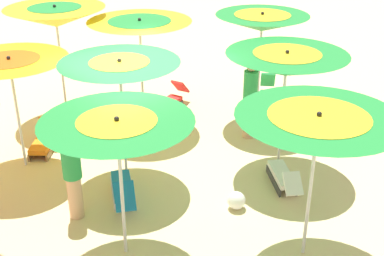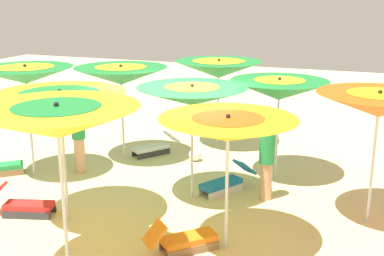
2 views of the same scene
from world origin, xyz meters
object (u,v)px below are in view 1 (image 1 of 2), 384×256
lounger_1 (268,96)px  beach_ball (236,200)px  beach_umbrella_1 (286,64)px  lounger_3 (44,141)px  beachgoer_0 (72,172)px  lounger_4 (283,177)px  beachgoer_1 (250,98)px  beach_umbrella_8 (56,17)px  lounger_0 (169,101)px  beach_umbrella_5 (140,28)px  beach_umbrella_2 (262,23)px  beach_umbrella_3 (118,135)px  lounger_2 (123,189)px  beach_umbrella_0 (317,130)px  beach_umbrella_7 (10,69)px  beach_umbrella_4 (120,71)px

lounger_1 → beach_ball: size_ratio=4.03×
beach_umbrella_1 → lounger_3: beach_umbrella_1 is taller
beachgoer_0 → lounger_3: bearing=21.9°
lounger_4 → beachgoer_1: bearing=5.0°
beach_umbrella_8 → lounger_0: (1.47, 1.95, -2.10)m
beach_umbrella_8 → beach_umbrella_5: bearing=34.3°
lounger_4 → lounger_1: bearing=-10.6°
beach_umbrella_2 → lounger_3: beach_umbrella_2 is taller
beach_umbrella_5 → beach_umbrella_8: beach_umbrella_8 is taller
lounger_3 → beach_ball: 4.31m
beach_umbrella_5 → lounger_4: (3.91, 0.11, -1.99)m
beach_umbrella_3 → lounger_4: 3.64m
beach_umbrella_3 → beach_ball: bearing=79.6°
lounger_2 → beachgoer_0: beachgoer_0 is taller
lounger_3 → beach_umbrella_0: bearing=56.7°
beach_umbrella_2 → beach_umbrella_8: bearing=-136.3°
beach_umbrella_7 → beach_umbrella_2: bearing=71.6°
beach_umbrella_4 → beach_ball: beach_umbrella_4 is taller
lounger_3 → beachgoer_0: 2.65m
beach_umbrella_0 → lounger_1: beach_umbrella_0 is taller
beach_umbrella_2 → lounger_1: beach_umbrella_2 is taller
beach_umbrella_3 → beach_umbrella_5: beach_umbrella_5 is taller
beach_umbrella_3 → beachgoer_1: beach_umbrella_3 is taller
beach_umbrella_4 → beach_umbrella_7: (-1.67, -1.20, -0.09)m
beach_umbrella_2 → lounger_3: bearing=-114.2°
beach_umbrella_8 → lounger_3: size_ratio=2.34×
beach_umbrella_8 → beach_ball: bearing=0.7°
lounger_1 → lounger_2: bearing=-29.8°
lounger_2 → lounger_3: bearing=33.3°
beach_umbrella_2 → beach_umbrella_4: (0.02, -3.75, -0.18)m
beach_umbrella_8 → beachgoer_1: beach_umbrella_8 is taller
beach_umbrella_4 → beach_umbrella_8: size_ratio=0.89×
beach_umbrella_1 → lounger_4: bearing=-45.6°
beach_umbrella_7 → beach_umbrella_8: beach_umbrella_8 is taller
lounger_1 → lounger_3: size_ratio=1.12×
beach_umbrella_5 → lounger_1: bearing=64.7°
beach_umbrella_1 → beach_umbrella_8: 5.25m
lounger_0 → beachgoer_1: size_ratio=0.75×
lounger_1 → lounger_4: bearing=3.4°
beach_ball → lounger_0: bearing=154.3°
beach_umbrella_7 → beach_ball: beach_umbrella_7 is taller
beach_umbrella_1 → beachgoer_1: bearing=158.3°
beach_umbrella_0 → beach_umbrella_3: size_ratio=1.04×
beach_umbrella_4 → beachgoer_1: (0.49, 2.88, -1.17)m
lounger_2 → lounger_4: 2.87m
lounger_0 → beach_ball: lounger_0 is taller
beach_umbrella_4 → lounger_2: (0.58, -0.51, -1.86)m
beach_umbrella_8 → lounger_0: bearing=53.1°
beach_umbrella_0 → lounger_2: (-2.98, -1.12, -1.83)m
beach_umbrella_2 → lounger_2: (0.61, -4.26, -2.04)m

